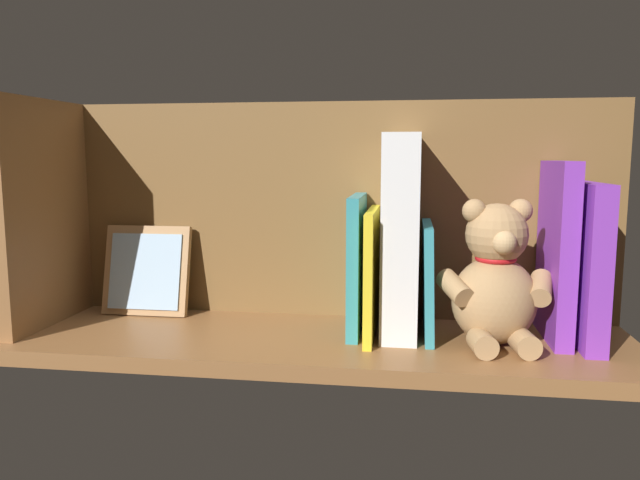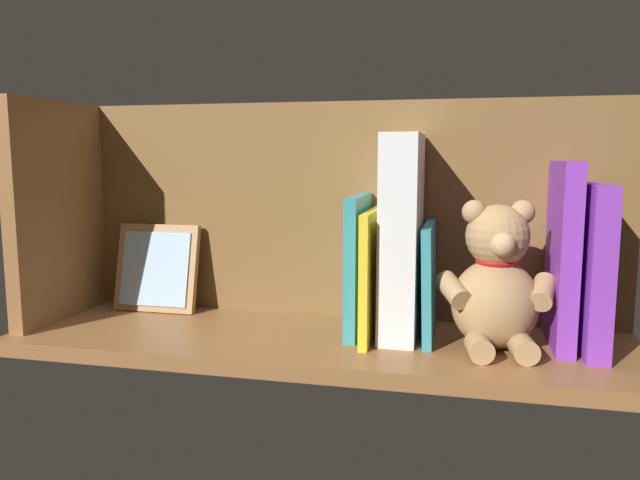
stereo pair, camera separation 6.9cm
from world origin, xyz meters
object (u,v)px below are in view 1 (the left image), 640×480
(dictionary_thick_white, at_px, (401,235))
(picture_frame_leaning, at_px, (147,271))
(teddy_bear, at_px, (495,281))
(book_0, at_px, (584,263))

(dictionary_thick_white, xyz_separation_m, picture_frame_leaning, (0.41, -0.05, -0.07))
(picture_frame_leaning, bearing_deg, teddy_bear, 170.75)
(book_0, xyz_separation_m, picture_frame_leaning, (0.66, -0.06, -0.04))
(book_0, xyz_separation_m, dictionary_thick_white, (0.25, -0.01, 0.03))
(book_0, height_order, picture_frame_leaning, book_0)
(teddy_bear, xyz_separation_m, dictionary_thick_white, (0.13, -0.04, 0.06))
(teddy_bear, bearing_deg, dictionary_thick_white, -24.53)
(book_0, bearing_deg, dictionary_thick_white, -1.43)
(book_0, distance_m, picture_frame_leaning, 0.66)
(teddy_bear, bearing_deg, book_0, -172.82)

